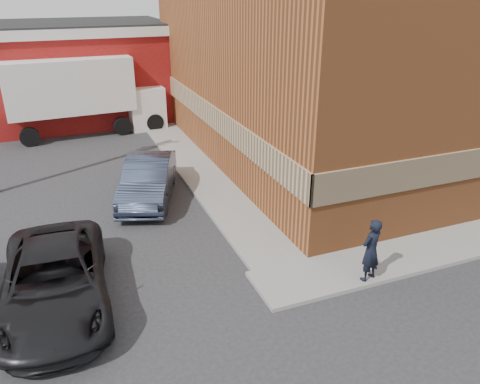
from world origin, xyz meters
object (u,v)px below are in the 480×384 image
object	(u,v)px
warehouse	(29,73)
brick_building	(350,51)
man	(371,250)
suv_a	(55,280)
box_truck	(86,90)
sedan	(148,179)

from	to	relation	value
warehouse	brick_building	bearing A→B (deg)	-37.20
man	warehouse	bearing A→B (deg)	-85.81
suv_a	box_truck	size ratio (longest dim) A/B	0.65
warehouse	man	size ratio (longest dim) A/B	8.98
warehouse	box_truck	size ratio (longest dim) A/B	1.93
suv_a	warehouse	bearing A→B (deg)	94.77
warehouse	suv_a	distance (m)	19.61
warehouse	sedan	distance (m)	14.53
man	box_truck	size ratio (longest dim) A/B	0.21
brick_building	sedan	size ratio (longest dim) A/B	3.78
warehouse	suv_a	size ratio (longest dim) A/B	2.95
warehouse	sedan	xyz separation A→B (m)	(4.04, -13.81, -2.02)
warehouse	sedan	bearing A→B (deg)	-73.68
brick_building	man	distance (m)	12.67
box_truck	sedan	bearing A→B (deg)	-86.59
brick_building	warehouse	distance (m)	18.30
brick_building	warehouse	bearing A→B (deg)	142.80
brick_building	suv_a	bearing A→B (deg)	-148.67
suv_a	sedan	bearing A→B (deg)	61.57
brick_building	box_truck	distance (m)	13.85
brick_building	suv_a	size ratio (longest dim) A/B	3.30
warehouse	box_truck	distance (m)	4.86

